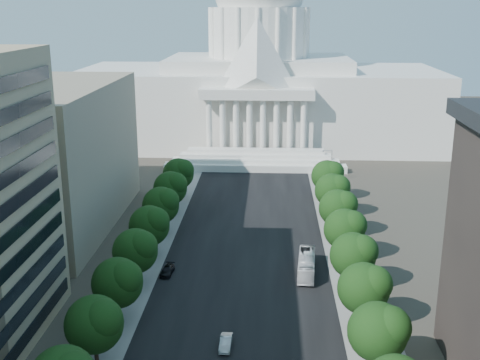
# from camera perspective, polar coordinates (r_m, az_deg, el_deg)

# --- Properties ---
(road_asphalt) EXTENTS (30.00, 260.00, 0.01)m
(road_asphalt) POSITION_cam_1_polar(r_m,az_deg,el_deg) (118.82, 0.69, -6.28)
(road_asphalt) COLOR black
(road_asphalt) RESTS_ON ground
(sidewalk_left) EXTENTS (8.00, 260.00, 0.02)m
(sidewalk_left) POSITION_cam_1_polar(r_m,az_deg,el_deg) (120.99, -8.39, -6.04)
(sidewalk_left) COLOR gray
(sidewalk_left) RESTS_ON ground
(sidewalk_right) EXTENTS (8.00, 260.00, 0.02)m
(sidewalk_right) POSITION_cam_1_polar(r_m,az_deg,el_deg) (119.66, 9.87, -6.36)
(sidewalk_right) COLOR gray
(sidewalk_right) RESTS_ON ground
(capitol) EXTENTS (120.00, 56.00, 73.00)m
(capitol) POSITION_cam_1_polar(r_m,az_deg,el_deg) (206.23, 1.77, 9.10)
(capitol) COLOR white
(capitol) RESTS_ON ground
(office_block_left_far) EXTENTS (38.00, 52.00, 30.00)m
(office_block_left_far) POSITION_cam_1_polar(r_m,az_deg,el_deg) (134.11, -20.08, 2.09)
(office_block_left_far) COLOR gray
(office_block_left_far) RESTS_ON ground
(tree_l_d) EXTENTS (7.79, 7.60, 9.97)m
(tree_l_d) POSITION_cam_1_polar(r_m,az_deg,el_deg) (80.96, -13.48, -13.05)
(tree_l_d) COLOR #33261C
(tree_l_d) RESTS_ON ground
(tree_l_e) EXTENTS (7.79, 7.60, 9.97)m
(tree_l_e) POSITION_cam_1_polar(r_m,az_deg,el_deg) (91.21, -11.39, -9.43)
(tree_l_e) COLOR #33261C
(tree_l_e) RESTS_ON ground
(tree_l_f) EXTENTS (7.79, 7.60, 9.97)m
(tree_l_f) POSITION_cam_1_polar(r_m,az_deg,el_deg) (101.84, -9.76, -6.54)
(tree_l_f) COLOR #33261C
(tree_l_f) RESTS_ON ground
(tree_l_g) EXTENTS (7.79, 7.60, 9.97)m
(tree_l_g) POSITION_cam_1_polar(r_m,az_deg,el_deg) (112.75, -8.46, -4.20)
(tree_l_g) COLOR #33261C
(tree_l_g) RESTS_ON ground
(tree_l_h) EXTENTS (7.79, 7.60, 9.97)m
(tree_l_h) POSITION_cam_1_polar(r_m,az_deg,el_deg) (123.86, -7.39, -2.28)
(tree_l_h) COLOR #33261C
(tree_l_h) RESTS_ON ground
(tree_l_i) EXTENTS (7.79, 7.60, 9.97)m
(tree_l_i) POSITION_cam_1_polar(r_m,az_deg,el_deg) (135.13, -6.51, -0.67)
(tree_l_i) COLOR #33261C
(tree_l_i) RESTS_ON ground
(tree_l_j) EXTENTS (7.79, 7.60, 9.97)m
(tree_l_j) POSITION_cam_1_polar(r_m,az_deg,el_deg) (146.51, -5.76, 0.68)
(tree_l_j) COLOR #33261C
(tree_l_j) RESTS_ON ground
(tree_r_d) EXTENTS (7.79, 7.60, 9.97)m
(tree_r_d) POSITION_cam_1_polar(r_m,az_deg,el_deg) (79.22, 13.19, -13.72)
(tree_r_d) COLOR #33261C
(tree_r_d) RESTS_ON ground
(tree_r_e) EXTENTS (7.79, 7.60, 9.97)m
(tree_r_e) POSITION_cam_1_polar(r_m,az_deg,el_deg) (89.67, 11.88, -9.93)
(tree_r_e) COLOR #33261C
(tree_r_e) RESTS_ON ground
(tree_r_f) EXTENTS (7.79, 7.60, 9.97)m
(tree_r_f) POSITION_cam_1_polar(r_m,az_deg,el_deg) (100.46, 10.86, -6.93)
(tree_r_f) COLOR #33261C
(tree_r_f) RESTS_ON ground
(tree_r_g) EXTENTS (7.79, 7.60, 9.97)m
(tree_r_g) POSITION_cam_1_polar(r_m,az_deg,el_deg) (111.51, 10.06, -4.52)
(tree_r_g) COLOR #33261C
(tree_r_g) RESTS_ON ground
(tree_r_h) EXTENTS (7.79, 7.60, 9.97)m
(tree_r_h) POSITION_cam_1_polar(r_m,az_deg,el_deg) (122.73, 9.40, -2.54)
(tree_r_h) COLOR #33261C
(tree_r_h) RESTS_ON ground
(tree_r_i) EXTENTS (7.79, 7.60, 9.97)m
(tree_r_i) POSITION_cam_1_polar(r_m,az_deg,el_deg) (134.09, 8.86, -0.90)
(tree_r_i) COLOR #33261C
(tree_r_i) RESTS_ON ground
(tree_r_j) EXTENTS (7.79, 7.60, 9.97)m
(tree_r_j) POSITION_cam_1_polar(r_m,az_deg,el_deg) (145.55, 8.40, 0.49)
(tree_r_j) COLOR #33261C
(tree_r_j) RESTS_ON ground
(streetlight_c) EXTENTS (2.61, 0.44, 9.00)m
(streetlight_c) POSITION_cam_1_polar(r_m,az_deg,el_deg) (90.37, 12.83, -10.22)
(streetlight_c) COLOR gray
(streetlight_c) RESTS_ON ground
(streetlight_d) EXTENTS (2.61, 0.44, 9.00)m
(streetlight_d) POSITION_cam_1_polar(r_m,az_deg,el_deg) (113.04, 10.76, -4.61)
(streetlight_d) COLOR gray
(streetlight_d) RESTS_ON ground
(streetlight_e) EXTENTS (2.61, 0.44, 9.00)m
(streetlight_e) POSITION_cam_1_polar(r_m,az_deg,el_deg) (136.53, 9.41, -0.89)
(streetlight_e) COLOR gray
(streetlight_e) RESTS_ON ground
(streetlight_f) EXTENTS (2.61, 0.44, 9.00)m
(streetlight_f) POSITION_cam_1_polar(r_m,az_deg,el_deg) (160.47, 8.46, 1.72)
(streetlight_f) COLOR gray
(streetlight_f) RESTS_ON ground
(car_silver) EXTENTS (1.72, 4.59, 1.50)m
(car_silver) POSITION_cam_1_polar(r_m,az_deg,el_deg) (85.77, -1.36, -15.18)
(car_silver) COLOR #B6B9BE
(car_silver) RESTS_ON ground
(car_dark_b) EXTENTS (2.29, 4.83, 1.36)m
(car_dark_b) POSITION_cam_1_polar(r_m,az_deg,el_deg) (107.44, -6.90, -8.53)
(car_dark_b) COLOR black
(car_dark_b) RESTS_ON ground
(city_bus) EXTENTS (3.69, 12.10, 3.32)m
(city_bus) POSITION_cam_1_polar(r_m,az_deg,el_deg) (107.28, 6.32, -7.98)
(city_bus) COLOR silver
(city_bus) RESTS_ON ground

